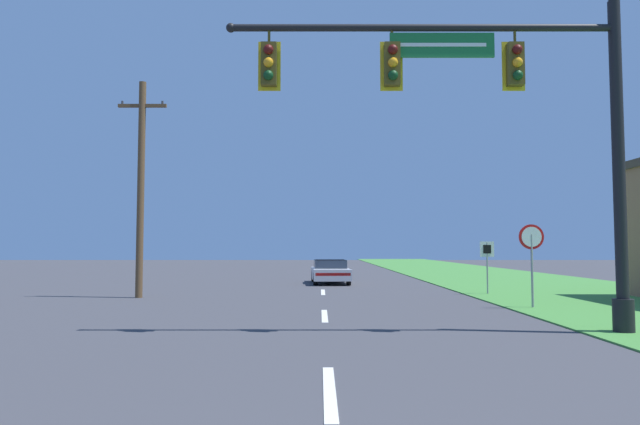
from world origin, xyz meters
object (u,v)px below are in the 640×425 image
stop_sign (529,247)px  car_ahead (328,271)px  signal_mast (506,117)px  utility_pole_near (139,185)px  route_sign_post (485,255)px

stop_sign → car_ahead: bearing=116.3°
signal_mast → utility_pole_near: utility_pole_near is taller
car_ahead → route_sign_post: 9.22m
car_ahead → stop_sign: (5.91, -11.96, 1.26)m
signal_mast → utility_pole_near: (-10.78, 8.67, -0.54)m
utility_pole_near → route_sign_post: bearing=5.9°
route_sign_post → utility_pole_near: utility_pole_near is taller
route_sign_post → car_ahead: bearing=131.1°
signal_mast → utility_pole_near: 13.85m
signal_mast → stop_sign: size_ratio=3.52×
stop_sign → signal_mast: bearing=-114.7°
stop_sign → utility_pole_near: (-13.07, 3.70, 2.30)m
car_ahead → stop_sign: bearing=-63.7°
utility_pole_near → stop_sign: bearing=-15.8°
signal_mast → stop_sign: (2.29, 4.97, -2.84)m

